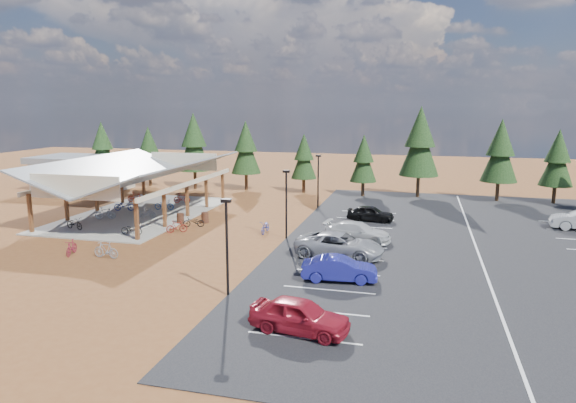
{
  "coord_description": "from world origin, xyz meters",
  "views": [
    {
      "loc": [
        14.48,
        -33.91,
        9.83
      ],
      "look_at": [
        4.61,
        3.99,
        2.43
      ],
      "focal_mm": 32.0,
      "sensor_mm": 36.0,
      "label": 1
    }
  ],
  "objects_px": {
    "lamp_post_0": "(227,240)",
    "bike_16": "(194,222)",
    "car_0": "(300,315)",
    "car_2": "(339,245)",
    "bike_11": "(72,247)",
    "outbuilding": "(83,172)",
    "car_1": "(339,269)",
    "bike_1": "(105,213)",
    "bike_pavilion": "(139,173)",
    "bike_13": "(106,250)",
    "car_3": "(358,232)",
    "trash_bin_0": "(180,219)",
    "car_4": "(370,213)",
    "bike_6": "(164,205)",
    "lamp_post_1": "(286,199)",
    "bike_7": "(182,198)",
    "bike_14": "(265,227)",
    "bike_3": "(136,197)",
    "trash_bin_1": "(205,218)",
    "bike_0": "(75,223)",
    "bike_4": "(132,229)",
    "bike_5": "(147,213)",
    "bike_2": "(124,205)",
    "bike_15": "(177,227)",
    "lamp_post_2": "(318,177)"
  },
  "relations": [
    {
      "from": "bike_16",
      "to": "outbuilding",
      "type": "bearing_deg",
      "value": -144.84
    },
    {
      "from": "lamp_post_0",
      "to": "bike_16",
      "type": "height_order",
      "value": "lamp_post_0"
    },
    {
      "from": "bike_16",
      "to": "car_3",
      "type": "relative_size",
      "value": 0.35
    },
    {
      "from": "bike_11",
      "to": "bike_14",
      "type": "relative_size",
      "value": 0.93
    },
    {
      "from": "bike_5",
      "to": "car_1",
      "type": "relative_size",
      "value": 0.37
    },
    {
      "from": "bike_0",
      "to": "car_0",
      "type": "distance_m",
      "value": 25.51
    },
    {
      "from": "lamp_post_1",
      "to": "bike_13",
      "type": "height_order",
      "value": "lamp_post_1"
    },
    {
      "from": "car_0",
      "to": "lamp_post_1",
      "type": "bearing_deg",
      "value": 26.01
    },
    {
      "from": "bike_6",
      "to": "car_0",
      "type": "xyz_separation_m",
      "value": [
        18.4,
        -22.37,
        0.22
      ]
    },
    {
      "from": "bike_11",
      "to": "bike_16",
      "type": "relative_size",
      "value": 1.01
    },
    {
      "from": "bike_pavilion",
      "to": "bike_13",
      "type": "xyz_separation_m",
      "value": [
        4.91,
        -12.77,
        -3.26
      ]
    },
    {
      "from": "car_0",
      "to": "bike_14",
      "type": "bearing_deg",
      "value": 31.04
    },
    {
      "from": "bike_3",
      "to": "car_3",
      "type": "distance_m",
      "value": 25.34
    },
    {
      "from": "bike_11",
      "to": "car_2",
      "type": "height_order",
      "value": "car_2"
    },
    {
      "from": "bike_2",
      "to": "car_4",
      "type": "xyz_separation_m",
      "value": [
        22.64,
        1.73,
        0.11
      ]
    },
    {
      "from": "bike_1",
      "to": "car_4",
      "type": "xyz_separation_m",
      "value": [
        22.25,
        5.3,
        0.09
      ]
    },
    {
      "from": "bike_pavilion",
      "to": "car_0",
      "type": "distance_m",
      "value": 28.51
    },
    {
      "from": "bike_pavilion",
      "to": "bike_6",
      "type": "xyz_separation_m",
      "value": [
        1.27,
        1.95,
        -3.24
      ]
    },
    {
      "from": "trash_bin_1",
      "to": "car_4",
      "type": "bearing_deg",
      "value": 16.78
    },
    {
      "from": "trash_bin_0",
      "to": "bike_3",
      "type": "relative_size",
      "value": 0.51
    },
    {
      "from": "bike_13",
      "to": "bike_16",
      "type": "xyz_separation_m",
      "value": [
        1.85,
        9.37,
        -0.11
      ]
    },
    {
      "from": "bike_pavilion",
      "to": "bike_16",
      "type": "distance_m",
      "value": 8.29
    },
    {
      "from": "bike_1",
      "to": "car_1",
      "type": "xyz_separation_m",
      "value": [
        22.06,
        -10.43,
        0.12
      ]
    },
    {
      "from": "bike_1",
      "to": "bike_4",
      "type": "xyz_separation_m",
      "value": [
        5.15,
        -4.26,
        -0.08
      ]
    },
    {
      "from": "bike_14",
      "to": "car_1",
      "type": "bearing_deg",
      "value": -53.52
    },
    {
      "from": "bike_14",
      "to": "car_4",
      "type": "relative_size",
      "value": 0.47
    },
    {
      "from": "car_2",
      "to": "car_4",
      "type": "bearing_deg",
      "value": 1.02
    },
    {
      "from": "bike_7",
      "to": "car_2",
      "type": "bearing_deg",
      "value": -139.99
    },
    {
      "from": "trash_bin_1",
      "to": "bike_2",
      "type": "xyz_separation_m",
      "value": [
        -9.15,
        2.34,
        0.15
      ]
    },
    {
      "from": "bike_pavilion",
      "to": "bike_13",
      "type": "bearing_deg",
      "value": -68.96
    },
    {
      "from": "trash_bin_0",
      "to": "bike_5",
      "type": "relative_size",
      "value": 0.57
    },
    {
      "from": "bike_13",
      "to": "car_0",
      "type": "distance_m",
      "value": 16.62
    },
    {
      "from": "car_1",
      "to": "bike_1",
      "type": "bearing_deg",
      "value": 58.2
    },
    {
      "from": "bike_7",
      "to": "bike_15",
      "type": "height_order",
      "value": "bike_7"
    },
    {
      "from": "bike_3",
      "to": "bike_4",
      "type": "relative_size",
      "value": 1.07
    },
    {
      "from": "trash_bin_1",
      "to": "bike_1",
      "type": "distance_m",
      "value": 8.85
    },
    {
      "from": "lamp_post_0",
      "to": "car_1",
      "type": "bearing_deg",
      "value": 34.35
    },
    {
      "from": "lamp_post_2",
      "to": "car_2",
      "type": "xyz_separation_m",
      "value": [
        4.59,
        -15.82,
        -2.14
      ]
    },
    {
      "from": "car_0",
      "to": "bike_16",
      "type": "bearing_deg",
      "value": 46.34
    },
    {
      "from": "car_3",
      "to": "bike_11",
      "type": "bearing_deg",
      "value": 121.82
    },
    {
      "from": "trash_bin_0",
      "to": "bike_0",
      "type": "bearing_deg",
      "value": -149.71
    },
    {
      "from": "trash_bin_1",
      "to": "bike_1",
      "type": "xyz_separation_m",
      "value": [
        -8.76,
        -1.23,
        0.17
      ]
    },
    {
      "from": "lamp_post_0",
      "to": "car_0",
      "type": "bearing_deg",
      "value": -36.15
    },
    {
      "from": "outbuilding",
      "to": "bike_5",
      "type": "distance_m",
      "value": 20.13
    },
    {
      "from": "trash_bin_0",
      "to": "car_0",
      "type": "distance_m",
      "value": 22.9
    },
    {
      "from": "outbuilding",
      "to": "bike_3",
      "type": "distance_m",
      "value": 12.49
    },
    {
      "from": "lamp_post_0",
      "to": "car_0",
      "type": "height_order",
      "value": "lamp_post_0"
    },
    {
      "from": "car_0",
      "to": "car_2",
      "type": "bearing_deg",
      "value": 9.55
    },
    {
      "from": "bike_4",
      "to": "bike_6",
      "type": "xyz_separation_m",
      "value": [
        -2.13,
        9.16,
        0.05
      ]
    },
    {
      "from": "bike_6",
      "to": "car_3",
      "type": "bearing_deg",
      "value": -118.57
    }
  ]
}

